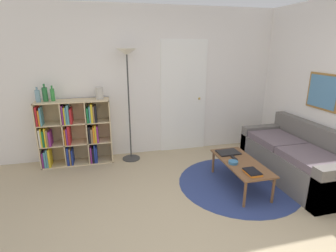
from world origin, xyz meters
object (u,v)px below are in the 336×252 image
at_px(bookshelf, 74,133).
at_px(bottle_right, 53,95).
at_px(bowl, 233,162).
at_px(bottle_middle, 45,94).
at_px(floor_lamp, 127,68).
at_px(coffee_table, 241,164).
at_px(vase_on_shelf, 99,93).
at_px(bottle_left, 38,96).
at_px(laptop, 228,152).
at_px(couch, 298,160).

xyz_separation_m(bookshelf, bottle_right, (-0.25, 0.01, 0.66)).
bearing_deg(bowl, bottle_middle, 150.69).
height_order(floor_lamp, bowl, floor_lamp).
xyz_separation_m(bookshelf, coffee_table, (2.34, -1.41, -0.19)).
bearing_deg(floor_lamp, vase_on_shelf, 171.28).
distance_m(bowl, vase_on_shelf, 2.38).
distance_m(bookshelf, bottle_right, 0.71).
relative_size(bottle_left, vase_on_shelf, 1.21).
distance_m(bookshelf, bottle_middle, 0.76).
bearing_deg(laptop, coffee_table, -84.25).
distance_m(bookshelf, couch, 3.60).
bearing_deg(bottle_middle, bowl, -29.31).
bearing_deg(bowl, couch, 3.15).
bearing_deg(vase_on_shelf, floor_lamp, -8.72).
distance_m(bookshelf, laptop, 2.55).
bearing_deg(coffee_table, bookshelf, 149.02).
bearing_deg(vase_on_shelf, bottle_middle, 179.16).
relative_size(floor_lamp, bottle_right, 7.72).
height_order(bowl, bottle_left, bottle_left).
bearing_deg(floor_lamp, laptop, -35.96).
relative_size(coffee_table, vase_on_shelf, 5.40).
bearing_deg(bottle_left, bottle_middle, 20.99).
distance_m(bottle_left, bottle_right, 0.21).
relative_size(bowl, bottle_left, 0.56).
distance_m(couch, bottle_right, 3.94).
bearing_deg(vase_on_shelf, bowl, -39.45).
bearing_deg(bottle_right, coffee_table, -28.59).
relative_size(laptop, bottle_middle, 1.20).
relative_size(bottle_middle, vase_on_shelf, 1.41).
height_order(coffee_table, bowl, bowl).
relative_size(coffee_table, laptop, 3.17).
bearing_deg(coffee_table, bottle_left, 153.87).
distance_m(laptop, bottle_right, 2.89).
bearing_deg(bottle_right, floor_lamp, -3.99).
xyz_separation_m(floor_lamp, vase_on_shelf, (-0.47, 0.07, -0.40)).
height_order(coffee_table, vase_on_shelf, vase_on_shelf).
height_order(couch, bottle_right, bottle_right).
height_order(floor_lamp, couch, floor_lamp).
xyz_separation_m(floor_lamp, bowl, (1.27, -1.36, -1.19)).
bearing_deg(couch, laptop, 163.51).
height_order(floor_lamp, bottle_left, floor_lamp).
distance_m(laptop, bottle_left, 3.06).
bearing_deg(bottle_middle, bottle_right, -0.57).
bearing_deg(bottle_right, bookshelf, -1.55).
bearing_deg(bottle_right, bowl, -30.38).
height_order(bottle_left, vase_on_shelf, bottle_left).
distance_m(couch, bottle_left, 4.11).
bearing_deg(bottle_middle, vase_on_shelf, -0.84).
xyz_separation_m(coffee_table, bowl, (-0.14, -0.03, 0.06)).
bearing_deg(bottle_left, floor_lamp, -1.85).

